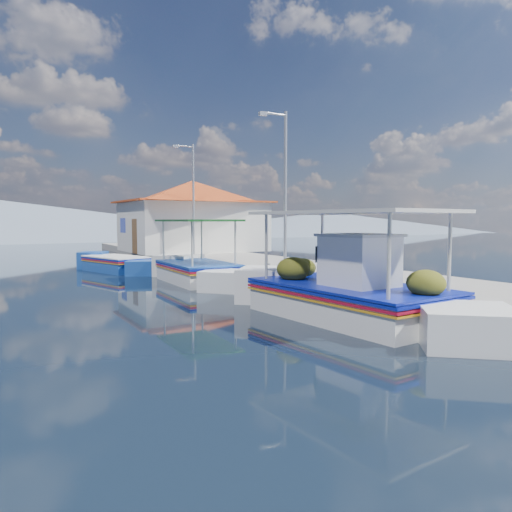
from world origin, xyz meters
TOP-DOWN VIEW (x-y plane):
  - ground at (0.00, 0.00)m, footprint 160.00×160.00m
  - quay at (5.90, 6.00)m, footprint 5.00×44.00m
  - bollards at (3.80, 5.25)m, footprint 0.20×17.20m
  - main_caique at (2.21, -4.34)m, footprint 3.01×8.88m
  - caique_green_canopy at (1.76, 3.93)m, footprint 2.31×7.25m
  - caique_blue_hull at (0.05, 9.57)m, footprint 2.91×5.84m
  - harbor_building at (6.20, 15.00)m, footprint 10.49×10.49m
  - lamp_post_near at (4.51, 2.00)m, footprint 1.21×0.14m
  - lamp_post_far at (4.51, 11.00)m, footprint 1.21×0.14m
  - mountain_ridge at (6.54, 56.00)m, footprint 171.40×96.00m

SIDE VIEW (x-z plane):
  - ground at x=0.00m, z-range 0.00..0.00m
  - quay at x=5.90m, z-range 0.00..0.50m
  - caique_blue_hull at x=0.05m, z-range -0.25..0.83m
  - caique_green_canopy at x=1.76m, z-range -0.95..1.76m
  - main_caique at x=2.21m, z-range -0.90..2.03m
  - bollards at x=3.80m, z-range 0.50..0.80m
  - mountain_ridge at x=6.54m, z-range -0.71..4.79m
  - harbor_building at x=6.20m, z-range 0.58..4.98m
  - lamp_post_near at x=4.51m, z-range 0.85..6.85m
  - lamp_post_far at x=4.51m, z-range 0.85..6.85m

